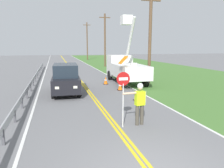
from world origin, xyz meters
name	(u,v)px	position (x,y,z in m)	size (l,w,h in m)	color
grass_verge_right	(166,72)	(11.60, 20.00, 0.00)	(16.00, 110.00, 0.01)	#477533
centerline_yellow_left	(75,76)	(-0.09, 20.00, 0.01)	(0.11, 110.00, 0.01)	yellow
centerline_yellow_right	(77,75)	(0.09, 20.00, 0.01)	(0.11, 110.00, 0.01)	yellow
edge_line_right	(106,74)	(3.60, 20.00, 0.01)	(0.12, 110.00, 0.01)	silver
edge_line_left	(44,77)	(-3.60, 20.00, 0.01)	(0.12, 110.00, 0.01)	silver
flagger_worker	(140,101)	(1.03, 3.49, 1.05)	(1.08, 0.28, 1.83)	#474238
stop_sign_paddle	(123,87)	(0.27, 3.41, 1.71)	(0.56, 0.04, 2.33)	silver
utility_bucket_truck	(125,67)	(3.95, 14.12, 1.43)	(2.81, 6.86, 6.03)	white
oncoming_suv_nearest	(66,79)	(-1.65, 10.73, 1.06)	(2.07, 4.68, 2.10)	black
utility_pole_near	(150,37)	(5.95, 13.18, 4.12)	(1.80, 0.28, 7.87)	brown
utility_pole_mid	(105,39)	(5.81, 30.05, 4.44)	(1.80, 0.28, 8.50)	brown
utility_pole_far	(87,41)	(5.62, 48.17, 4.68)	(1.80, 0.28, 8.99)	brown
traffic_cone_lead	(137,95)	(2.49, 7.41, 0.34)	(0.40, 0.40, 0.70)	orange
traffic_cone_mid	(120,86)	(2.43, 10.73, 0.34)	(0.40, 0.40, 0.70)	orange
traffic_cone_tail	(106,81)	(1.96, 13.55, 0.34)	(0.40, 0.40, 0.70)	orange
guardrail_left_shoulder	(34,78)	(-4.20, 15.49, 0.52)	(0.10, 32.00, 0.71)	#9EA0A3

